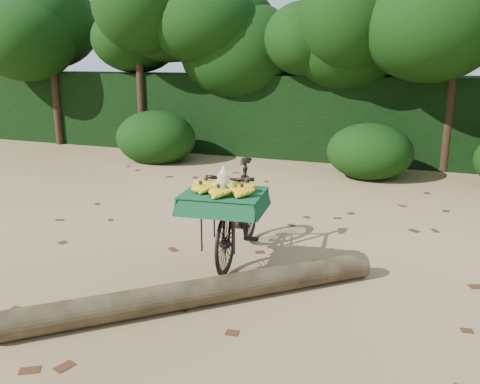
% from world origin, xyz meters
% --- Properties ---
extents(ground, '(80.00, 80.00, 0.00)m').
position_xyz_m(ground, '(0.00, 0.00, 0.00)').
color(ground, tan).
rests_on(ground, ground).
extents(vendor_bicycle, '(0.86, 1.88, 1.08)m').
position_xyz_m(vendor_bicycle, '(0.68, -0.18, 0.55)').
color(vendor_bicycle, black).
rests_on(vendor_bicycle, ground).
extents(fallen_log, '(2.67, 2.52, 0.25)m').
position_xyz_m(fallen_log, '(0.80, -1.35, 0.12)').
color(fallen_log, brown).
rests_on(fallen_log, ground).
extents(hedge_backdrop, '(26.00, 1.80, 1.80)m').
position_xyz_m(hedge_backdrop, '(0.00, 6.30, 0.90)').
color(hedge_backdrop, black).
rests_on(hedge_backdrop, ground).
extents(tree_row, '(14.50, 2.00, 4.00)m').
position_xyz_m(tree_row, '(-0.65, 5.50, 2.00)').
color(tree_row, black).
rests_on(tree_row, ground).
extents(bush_clumps, '(8.80, 1.70, 0.90)m').
position_xyz_m(bush_clumps, '(0.50, 4.30, 0.45)').
color(bush_clumps, black).
rests_on(bush_clumps, ground).
extents(leaf_litter, '(7.00, 7.30, 0.01)m').
position_xyz_m(leaf_litter, '(0.00, 0.65, 0.01)').
color(leaf_litter, '#452612').
rests_on(leaf_litter, ground).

